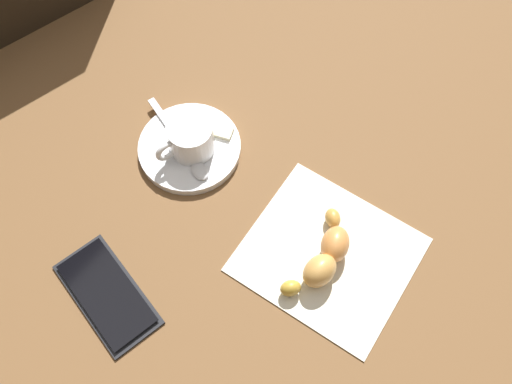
{
  "coord_description": "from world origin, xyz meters",
  "views": [
    {
      "loc": [
        0.18,
        -0.22,
        0.63
      ],
      "look_at": [
        -0.01,
        0.02,
        0.02
      ],
      "focal_mm": 40.06,
      "sensor_mm": 36.0,
      "label": 1
    }
  ],
  "objects_px": {
    "cell_phone": "(107,294)",
    "sugar_packet": "(206,127)",
    "teaspoon": "(187,151)",
    "croissant": "(325,257)",
    "napkin": "(328,254)",
    "saucer": "(190,148)",
    "espresso_cup": "(190,138)"
  },
  "relations": [
    {
      "from": "croissant",
      "to": "saucer",
      "type": "bearing_deg",
      "value": 175.14
    },
    {
      "from": "sugar_packet",
      "to": "espresso_cup",
      "type": "bearing_deg",
      "value": 77.73
    },
    {
      "from": "saucer",
      "to": "espresso_cup",
      "type": "height_order",
      "value": "espresso_cup"
    },
    {
      "from": "sugar_packet",
      "to": "napkin",
      "type": "height_order",
      "value": "sugar_packet"
    },
    {
      "from": "saucer",
      "to": "teaspoon",
      "type": "xyz_separation_m",
      "value": [
        0.0,
        -0.01,
        0.01
      ]
    },
    {
      "from": "espresso_cup",
      "to": "saucer",
      "type": "bearing_deg",
      "value": 173.46
    },
    {
      "from": "espresso_cup",
      "to": "sugar_packet",
      "type": "xyz_separation_m",
      "value": [
        -0.0,
        0.03,
        -0.02
      ]
    },
    {
      "from": "sugar_packet",
      "to": "napkin",
      "type": "bearing_deg",
      "value": 149.63
    },
    {
      "from": "saucer",
      "to": "sugar_packet",
      "type": "distance_m",
      "value": 0.03
    },
    {
      "from": "sugar_packet",
      "to": "croissant",
      "type": "bearing_deg",
      "value": 146.7
    },
    {
      "from": "teaspoon",
      "to": "saucer",
      "type": "bearing_deg",
      "value": 113.36
    },
    {
      "from": "espresso_cup",
      "to": "teaspoon",
      "type": "distance_m",
      "value": 0.02
    },
    {
      "from": "teaspoon",
      "to": "croissant",
      "type": "distance_m",
      "value": 0.22
    },
    {
      "from": "teaspoon",
      "to": "croissant",
      "type": "height_order",
      "value": "croissant"
    },
    {
      "from": "espresso_cup",
      "to": "napkin",
      "type": "xyz_separation_m",
      "value": [
        0.22,
        -0.01,
        -0.03
      ]
    },
    {
      "from": "sugar_packet",
      "to": "cell_phone",
      "type": "distance_m",
      "value": 0.24
    },
    {
      "from": "cell_phone",
      "to": "sugar_packet",
      "type": "bearing_deg",
      "value": 102.59
    },
    {
      "from": "teaspoon",
      "to": "napkin",
      "type": "xyz_separation_m",
      "value": [
        0.22,
        0.0,
        -0.01
      ]
    },
    {
      "from": "espresso_cup",
      "to": "napkin",
      "type": "bearing_deg",
      "value": -1.66
    },
    {
      "from": "cell_phone",
      "to": "saucer",
      "type": "bearing_deg",
      "value": 104.71
    },
    {
      "from": "cell_phone",
      "to": "teaspoon",
      "type": "bearing_deg",
      "value": 104.29
    },
    {
      "from": "saucer",
      "to": "croissant",
      "type": "relative_size",
      "value": 1.02
    },
    {
      "from": "croissant",
      "to": "cell_phone",
      "type": "bearing_deg",
      "value": -132.94
    },
    {
      "from": "napkin",
      "to": "croissant",
      "type": "bearing_deg",
      "value": -83.54
    },
    {
      "from": "saucer",
      "to": "cell_phone",
      "type": "relative_size",
      "value": 0.89
    },
    {
      "from": "saucer",
      "to": "teaspoon",
      "type": "bearing_deg",
      "value": -66.64
    },
    {
      "from": "sugar_packet",
      "to": "croissant",
      "type": "relative_size",
      "value": 0.54
    },
    {
      "from": "saucer",
      "to": "teaspoon",
      "type": "distance_m",
      "value": 0.01
    },
    {
      "from": "espresso_cup",
      "to": "napkin",
      "type": "relative_size",
      "value": 0.41
    },
    {
      "from": "espresso_cup",
      "to": "sugar_packet",
      "type": "bearing_deg",
      "value": 97.85
    },
    {
      "from": "saucer",
      "to": "espresso_cup",
      "type": "bearing_deg",
      "value": -6.54
    },
    {
      "from": "saucer",
      "to": "croissant",
      "type": "bearing_deg",
      "value": -4.86
    }
  ]
}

